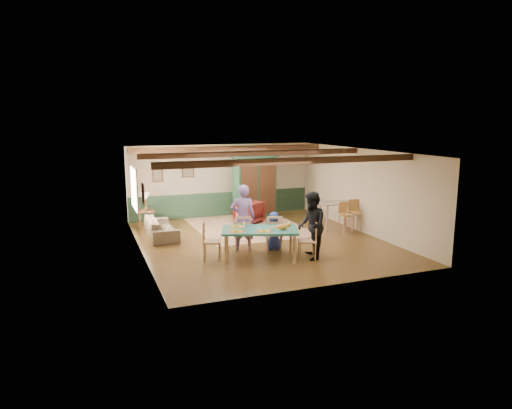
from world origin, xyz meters
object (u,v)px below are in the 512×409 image
object	(u,v)px
armchair	(249,212)
bar_stool_left	(345,219)
dining_chair_end_left	(212,241)
end_table	(146,220)
dining_table	(260,244)
dining_chair_far_left	(243,233)
dining_chair_end_right	(307,240)
person_woman	(311,226)
table_lamp	(146,202)
counter_table	(336,216)
armoire	(255,186)
person_child	(274,231)
sofa	(161,228)
person_man	(243,218)
bar_stool_right	(355,216)
cat	(283,226)
dining_chair_far_right	(274,233)

from	to	relation	value
armchair	bar_stool_left	distance (m)	3.51
dining_chair_end_left	end_table	bearing A→B (deg)	34.83
dining_table	dining_chair_far_left	bearing A→B (deg)	99.86
dining_chair_end_right	person_woman	world-z (taller)	person_woman
end_table	bar_stool_left	size ratio (longest dim) A/B	0.63
table_lamp	counter_table	world-z (taller)	table_lamp
armoire	table_lamp	size ratio (longest dim) A/B	4.05
person_woman	armoire	distance (m)	5.26
person_child	bar_stool_left	xyz separation A→B (m)	(2.80, 0.79, -0.03)
dining_chair_end_left	sofa	bearing A→B (deg)	36.23
person_man	person_woman	bearing A→B (deg)	154.13
dining_table	bar_stool_right	bearing A→B (deg)	22.11
person_man	armoire	distance (m)	4.25
dining_table	person_man	xyz separation A→B (m)	(-0.12, 0.96, 0.53)
dining_chair_far_left	sofa	xyz separation A→B (m)	(-1.88, 2.34, -0.21)
bar_stool_right	person_man	bearing A→B (deg)	-163.76
person_woman	sofa	world-z (taller)	person_woman
dining_chair_end_left	cat	bearing A→B (deg)	-93.37
dining_chair_far_left	person_man	world-z (taller)	person_man
dining_chair_far_left	person_woman	bearing A→B (deg)	156.43
armchair	table_lamp	world-z (taller)	table_lamp
armoire	sofa	xyz separation A→B (m)	(-3.70, -1.58, -0.89)
dining_chair_end_right	table_lamp	distance (m)	6.01
dining_chair_far_right	armoire	xyz separation A→B (m)	(1.01, 4.21, 0.67)
dining_chair_far_left	dining_table	bearing A→B (deg)	119.05
dining_chair_far_left	bar_stool_right	distance (m)	4.17
end_table	person_woman	bearing A→B (deg)	-53.92
person_woman	dining_chair_far_right	bearing A→B (deg)	-130.27
dining_chair_far_left	person_woman	distance (m)	1.98
dining_table	end_table	world-z (taller)	dining_table
dining_chair_end_right	cat	world-z (taller)	dining_chair_end_right
end_table	counter_table	world-z (taller)	counter_table
dining_table	counter_table	distance (m)	4.13
armchair	sofa	bearing A→B (deg)	-19.63
armchair	sofa	xyz separation A→B (m)	(-3.23, -0.90, -0.09)
person_child	armoire	distance (m)	4.29
counter_table	dining_chair_far_right	bearing A→B (deg)	-152.17
armchair	end_table	distance (m)	3.53
armchair	bar_stool_left	world-z (taller)	bar_stool_left
end_table	sofa	bearing A→B (deg)	-77.55
dining_chair_far_left	dining_chair_end_right	bearing A→B (deg)	155.08
end_table	counter_table	xyz separation A→B (m)	(5.86, -2.36, 0.15)
armchair	dining_chair_end_left	bearing A→B (deg)	22.18
dining_chair_far_right	armoire	size ratio (longest dim) A/B	0.43
bar_stool_right	dining_chair_far_left	bearing A→B (deg)	-162.71
person_man	person_woman	size ratio (longest dim) A/B	1.05
person_man	bar_stool_left	distance (m)	3.67
armoire	sofa	distance (m)	4.12
dining_table	dining_chair_far_right	distance (m)	0.90
dining_chair_end_left	person_man	xyz separation A→B (m)	(1.05, 0.55, 0.42)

